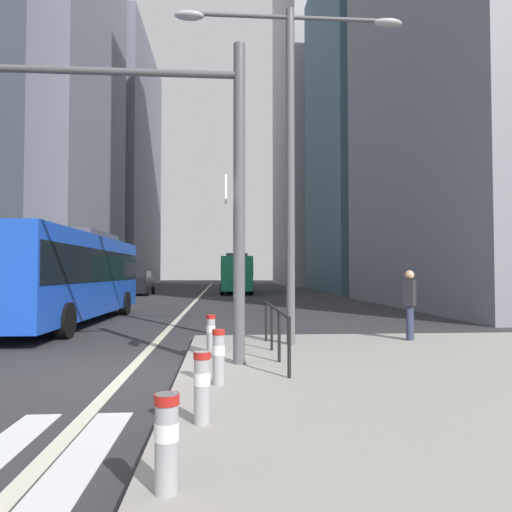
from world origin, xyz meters
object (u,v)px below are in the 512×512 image
object	(u,v)px
car_receding_far	(239,279)
pedestrian_waiting	(410,301)
bollard_left	(202,383)
bollard_front	(167,437)
bollard_back	(211,331)
car_oncoming_far	(139,283)
traffic_signal_gantry	(133,149)
city_bus_blue_oncoming	(68,272)
bollard_right	(219,354)
car_receding_near	(232,279)
car_oncoming_mid	(142,280)
street_lamp_post	(290,127)
city_bus_red_receding	(237,272)

from	to	relation	value
car_receding_far	pedestrian_waiting	world-z (taller)	car_receding_far
bollard_left	bollard_front	bearing A→B (deg)	-96.96
bollard_back	pedestrian_waiting	xyz separation A→B (m)	(4.91, 1.47, 0.53)
car_oncoming_far	bollard_left	world-z (taller)	car_oncoming_far
traffic_signal_gantry	car_oncoming_far	bearing A→B (deg)	99.62
bollard_back	bollard_left	bearing A→B (deg)	-89.79
car_receding_far	bollard_left	size ratio (longest dim) A/B	5.28
traffic_signal_gantry	bollard_back	bearing A→B (deg)	41.92
car_oncoming_far	city_bus_blue_oncoming	bearing A→B (deg)	-86.70
traffic_signal_gantry	pedestrian_waiting	size ratio (longest dim) A/B	3.46
bollard_right	city_bus_blue_oncoming	bearing A→B (deg)	118.59
car_receding_near	pedestrian_waiting	bearing A→B (deg)	-85.80
car_oncoming_far	bollard_back	xyz separation A→B (m)	(6.44, -28.37, -0.40)
bollard_back	car_oncoming_mid	bearing A→B (deg)	101.44
street_lamp_post	bollard_back	xyz separation A→B (m)	(-1.84, -0.98, -4.69)
bollard_front	bollard_left	world-z (taller)	bollard_left
city_bus_red_receding	bollard_left	xyz separation A→B (m)	(-1.48, -36.76, -1.24)
street_lamp_post	bollard_left	xyz separation A→B (m)	(-1.83, -5.65, -4.69)
city_bus_blue_oncoming	city_bus_red_receding	bearing A→B (deg)	75.00
city_bus_blue_oncoming	car_receding_far	bearing A→B (deg)	80.32
car_receding_near	car_receding_far	world-z (taller)	same
pedestrian_waiting	car_oncoming_mid	bearing A→B (deg)	107.99
car_receding_near	pedestrian_waiting	xyz separation A→B (m)	(3.49, -47.51, 0.13)
traffic_signal_gantry	bollard_left	distance (m)	5.09
car_receding_near	city_bus_blue_oncoming	bearing A→B (deg)	-98.99
city_bus_red_receding	car_receding_far	xyz separation A→B (m)	(0.89, 19.51, -0.85)
car_receding_far	car_oncoming_far	distance (m)	24.85
bollard_left	bollard_right	distance (m)	1.81
city_bus_red_receding	bollard_right	world-z (taller)	city_bus_red_receding
city_bus_red_receding	bollard_left	world-z (taller)	city_bus_red_receding
car_receding_far	bollard_back	bearing A→B (deg)	-92.65
car_oncoming_far	street_lamp_post	distance (m)	28.94
bollard_right	bollard_back	size ratio (longest dim) A/B	1.05
bollard_front	bollard_right	size ratio (longest dim) A/B	0.91
car_receding_far	bollard_front	size ratio (longest dim) A/B	5.61
car_receding_near	bollard_front	world-z (taller)	car_receding_near
city_bus_blue_oncoming	traffic_signal_gantry	world-z (taller)	traffic_signal_gantry
city_bus_blue_oncoming	pedestrian_waiting	size ratio (longest dim) A/B	6.55
city_bus_red_receding	car_receding_near	size ratio (longest dim) A/B	2.74
car_receding_near	bollard_right	world-z (taller)	car_receding_near
car_receding_far	bollard_left	bearing A→B (deg)	-92.41
city_bus_blue_oncoming	street_lamp_post	world-z (taller)	street_lamp_post
city_bus_blue_oncoming	bollard_front	xyz separation A→B (m)	(5.03, -13.34, -1.26)
traffic_signal_gantry	bollard_left	size ratio (longest dim) A/B	7.51
city_bus_blue_oncoming	street_lamp_post	xyz separation A→B (m)	(7.06, -6.06, 3.45)
car_receding_near	car_oncoming_far	xyz separation A→B (m)	(-7.87, -20.61, -0.00)
bollard_front	pedestrian_waiting	size ratio (longest dim) A/B	0.43
city_bus_red_receding	street_lamp_post	size ratio (longest dim) A/B	1.47
car_receding_near	traffic_signal_gantry	world-z (taller)	traffic_signal_gantry
car_oncoming_mid	bollard_left	bearing A→B (deg)	-79.61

